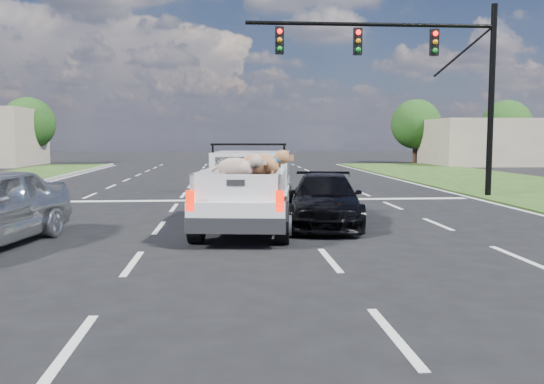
# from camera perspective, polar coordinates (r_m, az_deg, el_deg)

# --- Properties ---
(ground) EXTENTS (160.00, 160.00, 0.00)m
(ground) POSITION_cam_1_polar(r_m,az_deg,el_deg) (10.32, -3.93, -6.91)
(ground) COLOR black
(ground) RESTS_ON ground
(road_markings) EXTENTS (17.75, 60.00, 0.01)m
(road_markings) POSITION_cam_1_polar(r_m,az_deg,el_deg) (16.79, -4.17, -2.09)
(road_markings) COLOR silver
(road_markings) RESTS_ON ground
(traffic_signal) EXTENTS (9.11, 0.31, 7.00)m
(traffic_signal) POSITION_cam_1_polar(r_m,az_deg,el_deg) (21.98, 15.21, 11.85)
(traffic_signal) COLOR black
(traffic_signal) RESTS_ON ground
(building_right) EXTENTS (12.00, 7.00, 3.60)m
(building_right) POSITION_cam_1_polar(r_m,az_deg,el_deg) (49.31, 22.17, 4.59)
(building_right) COLOR tan
(building_right) RESTS_ON ground
(tree_far_c) EXTENTS (4.20, 4.20, 5.40)m
(tree_far_c) POSITION_cam_1_polar(r_m,az_deg,el_deg) (50.66, -22.97, 6.26)
(tree_far_c) COLOR #332114
(tree_far_c) RESTS_ON ground
(tree_far_d) EXTENTS (4.20, 4.20, 5.40)m
(tree_far_d) POSITION_cam_1_polar(r_m,az_deg,el_deg) (50.72, 14.07, 6.52)
(tree_far_d) COLOR #332114
(tree_far_d) RESTS_ON ground
(tree_far_e) EXTENTS (4.20, 4.20, 5.40)m
(tree_far_e) POSITION_cam_1_polar(r_m,az_deg,el_deg) (53.79, 22.22, 6.21)
(tree_far_e) COLOR #332114
(tree_far_e) RESTS_ON ground
(pickup_truck) EXTENTS (2.65, 5.70, 2.06)m
(pickup_truck) POSITION_cam_1_polar(r_m,az_deg,el_deg) (14.02, -2.31, 0.37)
(pickup_truck) COLOR black
(pickup_truck) RESTS_ON ground
(black_coupe) EXTENTS (2.41, 4.61, 1.28)m
(black_coupe) POSITION_cam_1_polar(r_m,az_deg,el_deg) (14.49, 5.23, -0.79)
(black_coupe) COLOR black
(black_coupe) RESTS_ON ground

